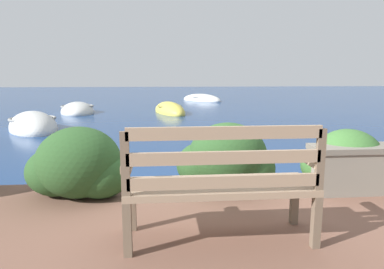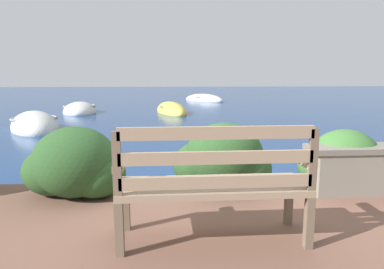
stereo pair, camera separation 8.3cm
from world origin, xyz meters
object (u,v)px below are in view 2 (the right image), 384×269
object	(u,v)px
rowboat_far	(80,111)
rowboat_outer	(204,100)
park_bench	(214,181)
rowboat_mid	(171,111)
rowboat_nearest	(35,127)

from	to	relation	value
rowboat_far	rowboat_outer	xyz separation A→B (m)	(5.66, 5.81, -0.01)
park_bench	rowboat_far	bearing A→B (deg)	105.30
rowboat_mid	rowboat_outer	size ratio (longest dim) A/B	0.93
rowboat_outer	rowboat_mid	bearing A→B (deg)	124.68
rowboat_mid	park_bench	bearing A→B (deg)	164.62
rowboat_nearest	rowboat_mid	distance (m)	5.49
rowboat_mid	rowboat_far	world-z (taller)	rowboat_mid
park_bench	rowboat_nearest	size ratio (longest dim) A/B	0.53
rowboat_far	rowboat_outer	world-z (taller)	rowboat_far
rowboat_far	rowboat_mid	bearing A→B (deg)	-106.88
park_bench	rowboat_mid	world-z (taller)	park_bench
rowboat_nearest	rowboat_outer	distance (m)	11.68
rowboat_far	rowboat_outer	distance (m)	8.11
rowboat_far	rowboat_nearest	bearing A→B (deg)	166.64
park_bench	rowboat_mid	distance (m)	11.12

